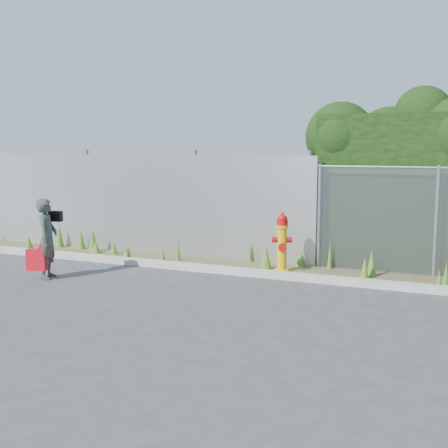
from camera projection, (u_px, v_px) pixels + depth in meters
name	position (u px, v px, depth m)	size (l,w,h in m)	color
ground	(207.00, 300.00, 8.78)	(80.00, 80.00, 0.00)	#3D3E40
curb	(247.00, 272.00, 10.41)	(16.00, 0.22, 0.12)	#A8A497
weed_strip	(236.00, 260.00, 11.20)	(16.00, 1.34, 0.55)	#4E452C
corrugated_fence	(131.00, 203.00, 12.62)	(8.50, 0.21, 2.30)	#A7A9AE
fire_hydrant	(282.00, 243.00, 10.60)	(0.38, 0.34, 1.15)	#E9AF0C
woman	(47.00, 239.00, 10.11)	(0.53, 0.35, 1.46)	#0F6454
red_tote_bag	(37.00, 260.00, 10.01)	(0.35, 0.13, 0.46)	#AE0925
black_shoulder_bag	(55.00, 216.00, 10.22)	(0.26, 0.11, 0.19)	black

